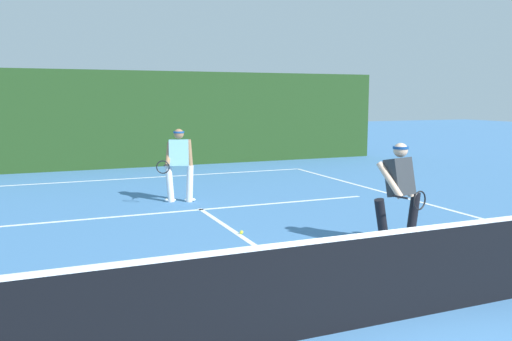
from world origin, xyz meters
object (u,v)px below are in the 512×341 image
(tennis_ball, at_px, (161,294))
(tennis_ball_extra, at_px, (241,232))
(player_near, at_px, (399,190))
(player_far, at_px, (179,162))

(tennis_ball, relative_size, tennis_ball_extra, 1.00)
(player_near, xyz_separation_m, tennis_ball_extra, (-2.02, 1.72, -0.90))
(tennis_ball_extra, bearing_deg, player_far, 94.64)
(tennis_ball, bearing_deg, tennis_ball_extra, 50.59)
(player_near, distance_m, tennis_ball_extra, 2.80)
(player_near, distance_m, player_far, 5.48)
(player_near, xyz_separation_m, tennis_ball, (-3.98, -0.67, -0.90))
(player_near, bearing_deg, tennis_ball_extra, -55.44)
(tennis_ball, height_order, tennis_ball_extra, same)
(player_near, xyz_separation_m, player_far, (-2.29, 4.98, 0.00))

